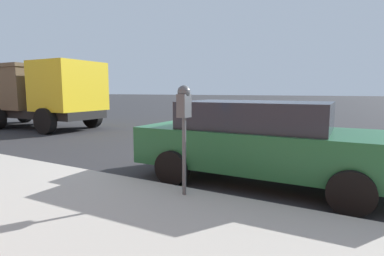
# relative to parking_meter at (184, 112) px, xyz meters

# --- Properties ---
(ground_plane) EXTENTS (220.00, 220.00, 0.00)m
(ground_plane) POSITION_rel_parking_meter_xyz_m (2.51, 0.28, -1.41)
(ground_plane) COLOR #2B2B2D
(parking_meter) EXTENTS (0.21, 0.19, 1.63)m
(parking_meter) POSITION_rel_parking_meter_xyz_m (0.00, 0.00, 0.00)
(parking_meter) COLOR #4C5156
(parking_meter) RESTS_ON sidewalk
(car_green) EXTENTS (2.07, 4.67, 1.51)m
(car_green) POSITION_rel_parking_meter_xyz_m (1.63, -0.70, -0.61)
(car_green) COLOR #1E5B33
(car_green) RESTS_ON ground_plane
(dump_truck) EXTENTS (2.93, 7.33, 2.93)m
(dump_truck) POSITION_rel_parking_meter_xyz_m (4.88, 11.21, 0.26)
(dump_truck) COLOR black
(dump_truck) RESTS_ON ground_plane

